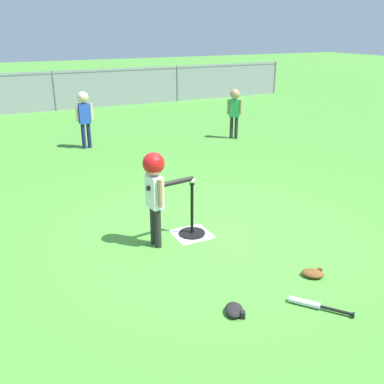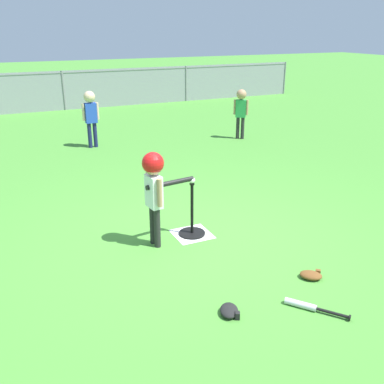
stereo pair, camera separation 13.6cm
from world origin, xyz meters
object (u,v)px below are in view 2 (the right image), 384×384
(baseball_on_tee, at_px, (192,180))
(fielder_deep_left, at_px, (91,112))
(fielder_near_left, at_px, (241,107))
(glove_by_plate, at_px, (229,311))
(batting_tee, at_px, (192,226))
(spare_bat_silver, at_px, (307,306))
(batter_child, at_px, (154,180))
(glove_near_bats, at_px, (311,275))

(baseball_on_tee, distance_m, fielder_deep_left, 4.57)
(fielder_near_left, bearing_deg, glove_by_plate, -121.63)
(batting_tee, relative_size, baseball_on_tee, 8.92)
(baseball_on_tee, relative_size, glove_by_plate, 0.27)
(glove_by_plate, bearing_deg, batting_tee, 76.86)
(spare_bat_silver, relative_size, glove_by_plate, 1.79)
(batter_child, bearing_deg, glove_near_bats, -49.14)
(batter_child, xyz_separation_m, glove_by_plate, (0.12, -1.50, -0.75))
(batting_tee, relative_size, glove_near_bats, 2.44)
(fielder_near_left, xyz_separation_m, spare_bat_silver, (-2.70, -5.70, -0.67))
(baseball_on_tee, bearing_deg, batting_tee, 0.00)
(spare_bat_silver, bearing_deg, batter_child, 114.55)
(batting_tee, distance_m, baseball_on_tee, 0.59)
(fielder_deep_left, bearing_deg, batter_child, -94.13)
(batter_child, height_order, fielder_near_left, batter_child)
(batting_tee, distance_m, spare_bat_silver, 1.82)
(fielder_near_left, xyz_separation_m, fielder_deep_left, (-3.16, 0.65, 0.04))
(glove_by_plate, bearing_deg, spare_bat_silver, -19.15)
(glove_by_plate, distance_m, glove_near_bats, 1.04)
(glove_by_plate, bearing_deg, fielder_deep_left, 88.01)
(batter_child, relative_size, glove_by_plate, 4.11)
(baseball_on_tee, height_order, fielder_near_left, fielder_near_left)
(fielder_near_left, relative_size, glove_by_plate, 4.05)
(batting_tee, distance_m, glove_by_plate, 1.60)
(baseball_on_tee, height_order, spare_bat_silver, baseball_on_tee)
(batter_child, xyz_separation_m, spare_bat_silver, (0.79, -1.73, -0.76))
(batting_tee, relative_size, batter_child, 0.60)
(spare_bat_silver, bearing_deg, fielder_deep_left, 94.09)
(glove_by_plate, bearing_deg, batter_child, 94.67)
(baseball_on_tee, relative_size, fielder_near_left, 0.07)
(batter_child, relative_size, fielder_deep_left, 0.96)
(batting_tee, height_order, spare_bat_silver, batting_tee)
(fielder_deep_left, height_order, glove_near_bats, fielder_deep_left)
(batter_child, distance_m, fielder_near_left, 5.29)
(fielder_near_left, height_order, glove_by_plate, fielder_near_left)
(batting_tee, xyz_separation_m, glove_by_plate, (-0.36, -1.56, -0.07))
(batting_tee, height_order, baseball_on_tee, baseball_on_tee)
(batting_tee, distance_m, fielder_near_left, 4.97)
(baseball_on_tee, bearing_deg, fielder_deep_left, 91.90)
(baseball_on_tee, relative_size, fielder_deep_left, 0.06)
(fielder_near_left, xyz_separation_m, glove_near_bats, (-2.34, -5.31, -0.67))
(batting_tee, height_order, fielder_deep_left, fielder_deep_left)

